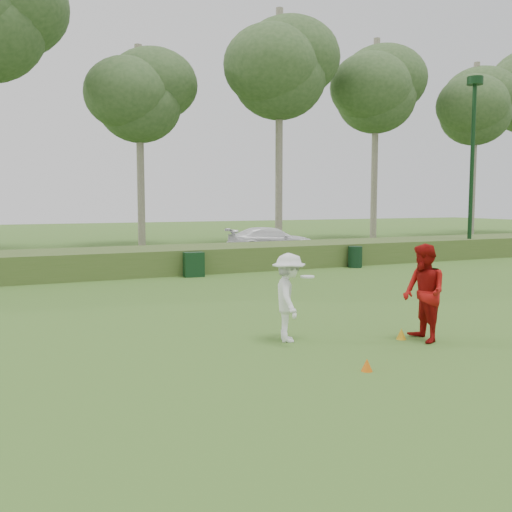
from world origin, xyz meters
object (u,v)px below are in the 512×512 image
player_white (289,297)px  trash_bin (355,257)px  player_red (424,293)px  cone_orange (367,365)px  car_right (271,240)px  lamp_post (473,135)px  utility_cabinet (194,264)px  cone_yellow (401,334)px

player_white → trash_bin: size_ratio=1.99×
player_white → player_red: (2.31, -1.08, 0.09)m
cone_orange → car_right: car_right is taller
lamp_post → cone_orange: (-14.60, -12.49, -5.49)m
utility_cabinet → player_white: bearing=-92.6°
player_red → utility_cabinet: 10.63m
player_white → player_red: bearing=-94.8°
player_white → player_red: size_ratio=0.90×
cone_orange → utility_cabinet: utility_cabinet is taller
lamp_post → utility_cabinet: size_ratio=9.48×
cone_yellow → utility_cabinet: size_ratio=0.25×
player_red → cone_yellow: (-0.28, 0.29, -0.82)m
player_red → trash_bin: player_red is taller
utility_cabinet → trash_bin: utility_cabinet is taller
cone_orange → trash_bin: trash_bin is taller
player_red → car_right: player_red is taller
player_white → trash_bin: (7.99, 9.47, -0.42)m
player_red → cone_yellow: player_red is taller
player_white → trash_bin: player_white is taller
cone_yellow → car_right: size_ratio=0.05×
player_white → utility_cabinet: 9.58m
trash_bin → player_white: bearing=-130.2°
lamp_post → trash_bin: size_ratio=9.69×
lamp_post → car_right: bearing=142.9°
player_red → cone_orange: bearing=-50.5°
cone_orange → car_right: size_ratio=0.05×
cone_yellow → trash_bin: trash_bin is taller
cone_orange → car_right: bearing=68.3°
player_red → cone_orange: player_red is taller
player_red → cone_orange: 2.53m
lamp_post → player_white: lamp_post is taller
utility_cabinet → car_right: car_right is taller
cone_yellow → lamp_post: bearing=40.9°
player_white → utility_cabinet: (1.26, 9.49, -0.41)m
cone_orange → trash_bin: 14.04m
player_red → trash_bin: (5.68, 10.54, -0.50)m
trash_bin → utility_cabinet: bearing=179.8°
cone_orange → utility_cabinet: bearing=84.9°
utility_cabinet → trash_bin: 6.73m
cone_orange → car_right: (7.21, 18.09, 0.60)m
lamp_post → cone_orange: bearing=-139.5°
player_white → utility_cabinet: bearing=12.6°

